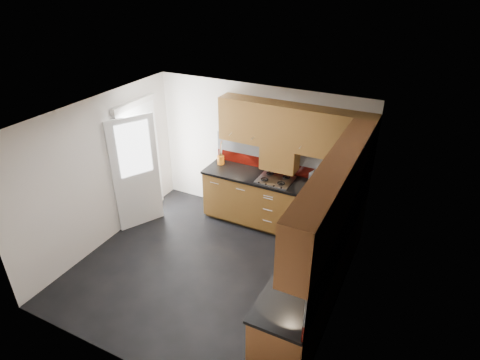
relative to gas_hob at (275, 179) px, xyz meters
The scene contains 14 objects.
room 1.63m from the gas_hob, 107.03° to the right, with size 4.00×3.80×2.64m.
base_cabinets 1.10m from the gas_hob, 50.67° to the right, with size 2.70×3.20×0.95m.
countertop 0.98m from the gas_hob, 51.77° to the right, with size 2.72×3.22×0.04m.
backsplash 1.02m from the gas_hob, 33.28° to the right, with size 2.70×3.20×0.54m.
upper_cabinets 1.36m from the gas_hob, 41.51° to the right, with size 2.50×3.20×0.72m.
extractor_hood 0.37m from the gas_hob, 90.00° to the left, with size 0.60×0.33×0.40m, color brown.
glass_cabinet 1.61m from the gas_hob, 17.76° to the right, with size 0.32×0.80×0.66m.
back_door 2.35m from the gas_hob, 162.10° to the right, with size 0.42×1.19×2.04m.
gas_hob is the anchor object (origin of this frame).
utensil_pot 1.11m from the gas_hob, behind, with size 0.13×0.13×0.45m.
toaster 0.71m from the gas_hob, 14.57° to the left, with size 0.32×0.25×0.21m.
food_processor 1.30m from the gas_hob, 18.58° to the right, with size 0.17×0.17×0.29m.
paper_towel 1.41m from the gas_hob, 28.50° to the right, with size 0.13×0.13×0.28m, color white.
orange_cloth 1.39m from the gas_hob, 35.45° to the right, with size 0.14×0.12×0.01m, color orange.
Camera 1 is at (2.53, -3.98, 4.09)m, focal length 30.00 mm.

